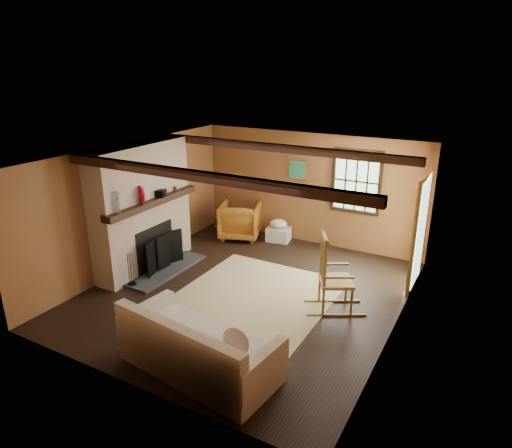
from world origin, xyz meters
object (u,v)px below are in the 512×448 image
Objects in this scene: armchair at (240,221)px; fireplace at (143,213)px; laundry_basket at (279,234)px; rocking_chair at (333,278)px; sofa at (197,352)px.

fireplace is at bearing 50.60° from armchair.
laundry_basket is at bearing 175.56° from armchair.
armchair reaches higher than laundry_basket.
armchair is (0.78, 2.22, -0.70)m from fireplace.
sofa is (-0.96, -2.35, -0.24)m from rocking_chair.
sofa reaches higher than laundry_basket.
fireplace is 2.46m from armchair.
laundry_basket is (-1.12, 4.60, -0.15)m from sofa.
rocking_chair reaches higher than armchair.
fireplace is 3.58m from sofa.
armchair is at bearing 121.24° from sofa.
fireplace is 4.80× the size of laundry_basket.
rocking_chair is at bearing -47.39° from laundry_basket.
fireplace is 3.76m from rocking_chair.
armchair is at bearing 26.03° from rocking_chair.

